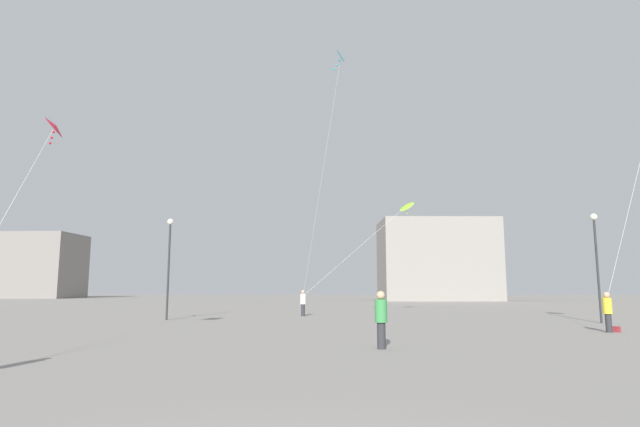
{
  "coord_description": "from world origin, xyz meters",
  "views": [
    {
      "loc": [
        0.23,
        -4.26,
        1.8
      ],
      "look_at": [
        0.0,
        19.74,
        5.23
      ],
      "focal_mm": 29.41,
      "sensor_mm": 36.0,
      "label": 1
    }
  ],
  "objects_px": {
    "kite_cyan_delta": "(339,71)",
    "building_centre_hall": "(437,260)",
    "person_in_green": "(381,317)",
    "lamppost_east": "(596,250)",
    "kite_crimson_diamond": "(54,128)",
    "building_left_hall": "(29,266)",
    "kite_lime_diamond": "(406,206)",
    "lamppost_west": "(169,253)",
    "person_in_white": "(303,302)",
    "handbag_beside_flyer": "(616,329)",
    "person_in_yellow": "(608,310)"
  },
  "relations": [
    {
      "from": "lamppost_west",
      "to": "lamppost_east",
      "type": "bearing_deg",
      "value": -6.3
    },
    {
      "from": "kite_crimson_diamond",
      "to": "handbag_beside_flyer",
      "type": "distance_m",
      "value": 24.61
    },
    {
      "from": "handbag_beside_flyer",
      "to": "building_left_hall",
      "type": "bearing_deg",
      "value": 131.78
    },
    {
      "from": "person_in_white",
      "to": "lamppost_west",
      "type": "bearing_deg",
      "value": 34.74
    },
    {
      "from": "handbag_beside_flyer",
      "to": "kite_cyan_delta",
      "type": "bearing_deg",
      "value": 158.1
    },
    {
      "from": "building_centre_hall",
      "to": "kite_crimson_diamond",
      "type": "bearing_deg",
      "value": -115.55
    },
    {
      "from": "kite_cyan_delta",
      "to": "lamppost_east",
      "type": "bearing_deg",
      "value": 4.74
    },
    {
      "from": "person_in_yellow",
      "to": "kite_cyan_delta",
      "type": "height_order",
      "value": "kite_cyan_delta"
    },
    {
      "from": "lamppost_east",
      "to": "lamppost_west",
      "type": "relative_size",
      "value": 0.98
    },
    {
      "from": "building_centre_hall",
      "to": "lamppost_west",
      "type": "relative_size",
      "value": 2.89
    },
    {
      "from": "lamppost_west",
      "to": "building_centre_hall",
      "type": "bearing_deg",
      "value": 61.88
    },
    {
      "from": "person_in_white",
      "to": "lamppost_east",
      "type": "relative_size",
      "value": 0.29
    },
    {
      "from": "building_left_hall",
      "to": "handbag_beside_flyer",
      "type": "xyz_separation_m",
      "value": [
        67.28,
        -75.31,
        -5.83
      ]
    },
    {
      "from": "person_in_green",
      "to": "lamppost_west",
      "type": "bearing_deg",
      "value": 16.36
    },
    {
      "from": "kite_lime_diamond",
      "to": "building_left_hall",
      "type": "bearing_deg",
      "value": 135.76
    },
    {
      "from": "person_in_yellow",
      "to": "building_centre_hall",
      "type": "distance_m",
      "value": 57.23
    },
    {
      "from": "kite_lime_diamond",
      "to": "lamppost_west",
      "type": "distance_m",
      "value": 17.24
    },
    {
      "from": "person_in_green",
      "to": "handbag_beside_flyer",
      "type": "distance_m",
      "value": 12.09
    },
    {
      "from": "building_centre_hall",
      "to": "lamppost_east",
      "type": "bearing_deg",
      "value": -92.67
    },
    {
      "from": "person_in_yellow",
      "to": "person_in_green",
      "type": "xyz_separation_m",
      "value": [
        -10.01,
        -6.07,
        0.04
      ]
    },
    {
      "from": "person_in_white",
      "to": "lamppost_west",
      "type": "xyz_separation_m",
      "value": [
        -7.66,
        -4.31,
        2.92
      ]
    },
    {
      "from": "person_in_green",
      "to": "lamppost_west",
      "type": "xyz_separation_m",
      "value": [
        -10.79,
        14.43,
        2.9
      ]
    },
    {
      "from": "kite_crimson_diamond",
      "to": "lamppost_west",
      "type": "height_order",
      "value": "kite_crimson_diamond"
    },
    {
      "from": "kite_crimson_diamond",
      "to": "building_centre_hall",
      "type": "relative_size",
      "value": 0.62
    },
    {
      "from": "person_in_yellow",
      "to": "handbag_beside_flyer",
      "type": "relative_size",
      "value": 5.16
    },
    {
      "from": "person_in_green",
      "to": "lamppost_east",
      "type": "bearing_deg",
      "value": -67.46
    },
    {
      "from": "kite_crimson_diamond",
      "to": "building_left_hall",
      "type": "distance_m",
      "value": 88.7
    },
    {
      "from": "kite_lime_diamond",
      "to": "lamppost_west",
      "type": "bearing_deg",
      "value": -153.54
    },
    {
      "from": "building_centre_hall",
      "to": "handbag_beside_flyer",
      "type": "bearing_deg",
      "value": -94.76
    },
    {
      "from": "kite_crimson_diamond",
      "to": "building_left_hall",
      "type": "xyz_separation_m",
      "value": [
        -44.14,
        76.91,
        -2.37
      ]
    },
    {
      "from": "kite_cyan_delta",
      "to": "lamppost_west",
      "type": "distance_m",
      "value": 14.2
    },
    {
      "from": "person_in_green",
      "to": "kite_cyan_delta",
      "type": "bearing_deg",
      "value": -15.46
    },
    {
      "from": "kite_lime_diamond",
      "to": "lamppost_east",
      "type": "xyz_separation_m",
      "value": [
        8.46,
        -10.08,
        -3.96
      ]
    },
    {
      "from": "kite_crimson_diamond",
      "to": "lamppost_east",
      "type": "height_order",
      "value": "kite_crimson_diamond"
    },
    {
      "from": "building_left_hall",
      "to": "person_in_yellow",
      "type": "bearing_deg",
      "value": -48.41
    },
    {
      "from": "kite_cyan_delta",
      "to": "kite_lime_diamond",
      "type": "bearing_deg",
      "value": 65.22
    },
    {
      "from": "kite_cyan_delta",
      "to": "building_centre_hall",
      "type": "distance_m",
      "value": 55.05
    },
    {
      "from": "kite_lime_diamond",
      "to": "kite_crimson_diamond",
      "type": "bearing_deg",
      "value": -134.46
    },
    {
      "from": "person_in_white",
      "to": "person_in_green",
      "type": "height_order",
      "value": "person_in_green"
    },
    {
      "from": "building_left_hall",
      "to": "lamppost_west",
      "type": "relative_size",
      "value": 3.03
    },
    {
      "from": "building_left_hall",
      "to": "lamppost_east",
      "type": "height_order",
      "value": "building_left_hall"
    },
    {
      "from": "lamppost_east",
      "to": "kite_crimson_diamond",
      "type": "bearing_deg",
      "value": -164.08
    },
    {
      "from": "kite_crimson_diamond",
      "to": "kite_cyan_delta",
      "type": "bearing_deg",
      "value": 27.39
    },
    {
      "from": "lamppost_west",
      "to": "person_in_white",
      "type": "bearing_deg",
      "value": 29.36
    },
    {
      "from": "kite_crimson_diamond",
      "to": "lamppost_west",
      "type": "bearing_deg",
      "value": 78.61
    },
    {
      "from": "person_in_yellow",
      "to": "lamppost_east",
      "type": "bearing_deg",
      "value": 5.15
    },
    {
      "from": "person_in_white",
      "to": "kite_lime_diamond",
      "type": "xyz_separation_m",
      "value": [
        7.38,
        3.17,
        6.82
      ]
    },
    {
      "from": "person_in_white",
      "to": "person_in_green",
      "type": "distance_m",
      "value": 19.0
    },
    {
      "from": "building_left_hall",
      "to": "handbag_beside_flyer",
      "type": "distance_m",
      "value": 101.15
    },
    {
      "from": "kite_cyan_delta",
      "to": "handbag_beside_flyer",
      "type": "bearing_deg",
      "value": -21.9
    }
  ]
}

